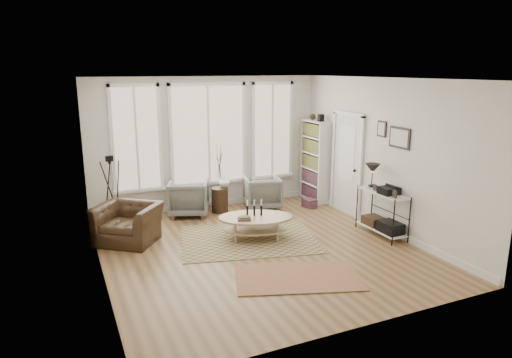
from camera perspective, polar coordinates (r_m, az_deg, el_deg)
name	(u,v)px	position (r m, az deg, el deg)	size (l,w,h in m)	color
room	(260,169)	(7.64, 0.51, 1.31)	(5.50, 5.54, 2.90)	olive
bay_window	(208,137)	(10.07, -5.96, 5.31)	(4.14, 0.12, 2.24)	#CAAF88
door	(347,162)	(9.92, 11.30, 2.13)	(0.09, 1.06, 2.22)	silver
bookcase	(315,161)	(10.76, 7.39, 2.27)	(0.31, 0.85, 2.06)	white
low_shelf	(382,209)	(8.84, 15.48, -3.61)	(0.38, 1.08, 1.30)	white
wall_art	(395,135)	(8.70, 16.95, 5.25)	(0.04, 0.88, 0.44)	black
rug_main	(249,239)	(8.46, -0.92, -7.50)	(2.44, 1.83, 0.01)	brown
rug_runner	(298,277)	(7.03, 5.29, -12.11)	(1.85, 1.03, 0.01)	brown
coffee_table	(255,221)	(8.38, -0.11, -5.33)	(1.55, 1.24, 0.62)	tan
armchair_left	(189,197)	(9.83, -8.40, -2.30)	(0.81, 0.84, 0.76)	slate
armchair_right	(262,192)	(10.22, 0.79, -1.67)	(0.76, 0.79, 0.72)	slate
side_table	(219,180)	(9.86, -4.59, -0.08)	(0.36, 0.36, 1.51)	#362213
vase	(224,182)	(9.94, -3.99, -0.34)	(0.23, 0.23, 0.24)	silver
accent_chair	(128,224)	(8.56, -15.75, -5.38)	(1.05, 0.92, 0.68)	#362213
tripod_camera	(112,196)	(9.23, -17.55, -2.01)	(0.51, 0.51, 1.45)	black
book_stack_near	(309,203)	(10.40, 6.69, -3.00)	(0.23, 0.29, 0.19)	maroon
book_stack_far	(311,205)	(10.34, 6.92, -3.24)	(0.17, 0.22, 0.14)	maroon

